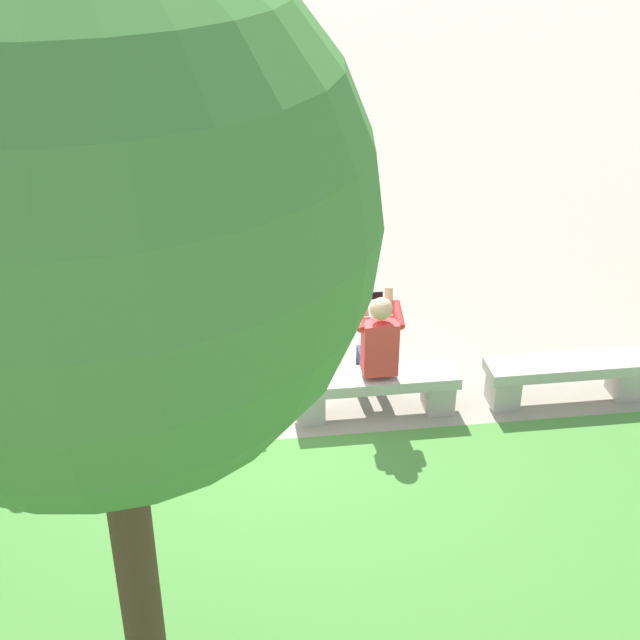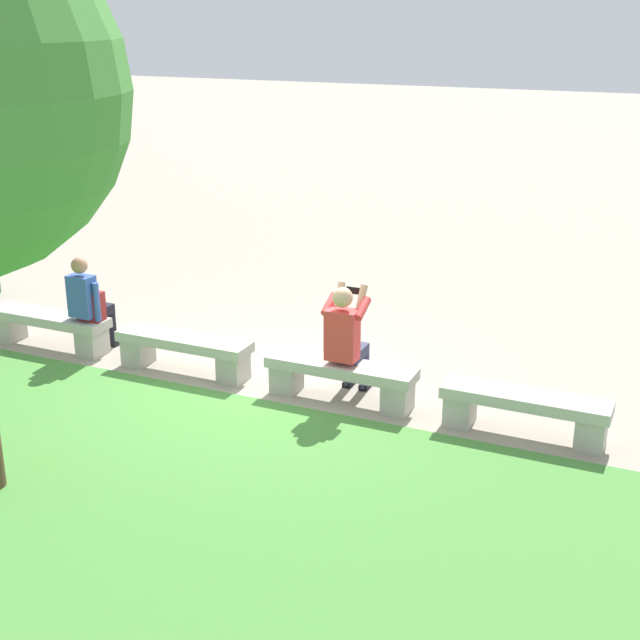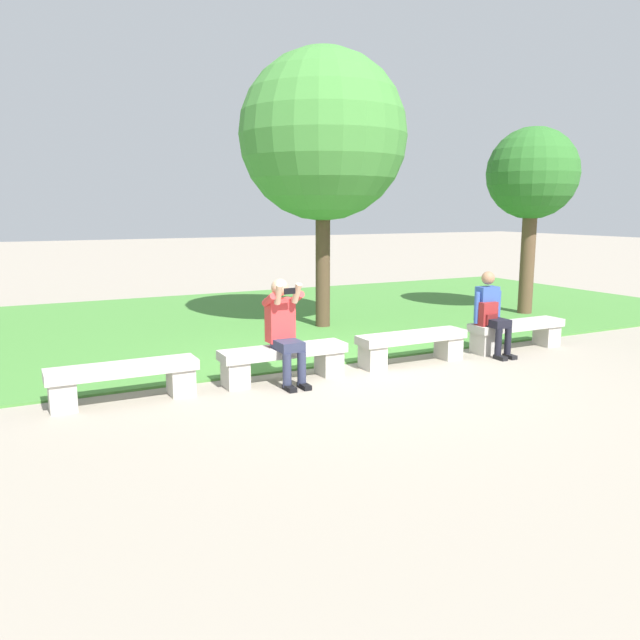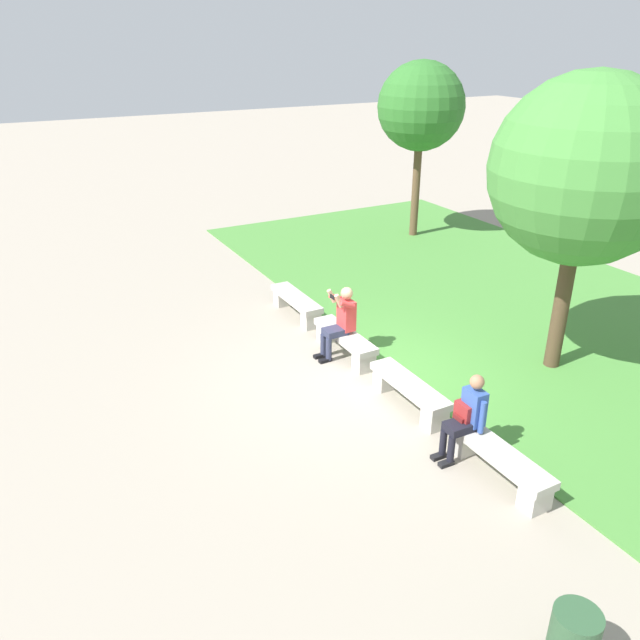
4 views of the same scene
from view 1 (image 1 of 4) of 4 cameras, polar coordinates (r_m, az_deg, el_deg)
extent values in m
plane|color=gray|center=(9.01, -2.85, -6.38)|extent=(80.00, 80.00, 0.00)
cube|color=#B7B2A8|center=(9.46, 15.56, -2.87)|extent=(1.68, 0.40, 0.12)
cube|color=#B7B2A8|center=(9.84, 18.95, -3.67)|extent=(0.28, 0.34, 0.33)
cube|color=#B7B2A8|center=(9.35, 11.63, -4.36)|extent=(0.28, 0.34, 0.33)
cube|color=#B7B2A8|center=(8.91, 3.53, -3.84)|extent=(1.68, 0.40, 0.12)
cube|color=#B7B2A8|center=(9.17, 7.56, -4.72)|extent=(0.28, 0.34, 0.33)
cube|color=#B7B2A8|center=(8.95, -0.68, -5.36)|extent=(0.28, 0.34, 0.33)
cube|color=#B7B2A8|center=(8.80, -9.44, -4.71)|extent=(1.68, 0.40, 0.12)
cube|color=#B7B2A8|center=(8.91, -5.07, -5.66)|extent=(0.28, 0.34, 0.33)
cube|color=#B7B2A8|center=(8.98, -13.55, -6.14)|extent=(0.28, 0.34, 0.33)
cube|color=#B7B2A8|center=(9.09, -17.85, -6.33)|extent=(0.28, 0.34, 0.33)
cube|color=black|center=(9.50, 3.72, -4.17)|extent=(0.10, 0.24, 0.06)
cylinder|color=#2D334C|center=(9.33, 3.84, -3.32)|extent=(0.11, 0.11, 0.42)
cube|color=black|center=(9.46, 2.53, -4.27)|extent=(0.10, 0.24, 0.06)
cylinder|color=#2D334C|center=(9.29, 2.63, -3.41)|extent=(0.11, 0.11, 0.42)
cube|color=#2D334C|center=(9.01, 3.51, -2.54)|extent=(0.30, 0.42, 0.12)
cube|color=#D83838|center=(8.67, 3.85, -1.74)|extent=(0.34, 0.22, 0.56)
sphere|color=tan|center=(8.47, 3.94, 0.71)|extent=(0.22, 0.22, 0.22)
cylinder|color=#D83838|center=(8.66, 5.01, 0.34)|extent=(0.09, 0.31, 0.21)
cylinder|color=tan|center=(8.73, 4.43, 1.20)|extent=(0.10, 0.19, 0.27)
cylinder|color=#D83838|center=(8.58, 2.54, 0.17)|extent=(0.09, 0.31, 0.21)
cylinder|color=tan|center=(8.68, 2.81, 1.10)|extent=(0.10, 0.19, 0.27)
cube|color=black|center=(8.74, 3.55, 1.57)|extent=(0.15, 0.01, 0.08)
cube|color=black|center=(9.50, -17.07, -5.56)|extent=(0.11, 0.22, 0.06)
cylinder|color=black|center=(9.34, -17.32, -4.69)|extent=(0.10, 0.10, 0.42)
cube|color=black|center=(9.54, -18.13, -5.58)|extent=(0.11, 0.22, 0.06)
cylinder|color=black|center=(9.38, -18.39, -4.72)|extent=(0.10, 0.10, 0.42)
cube|color=black|center=(9.07, -18.31, -3.90)|extent=(0.29, 0.41, 0.12)
cube|color=#33519E|center=(8.75, -18.84, -3.23)|extent=(0.33, 0.21, 0.52)
sphere|color=#9E7051|center=(8.56, -19.24, -1.01)|extent=(0.20, 0.20, 0.20)
cylinder|color=#33519E|center=(8.75, -17.49, -3.40)|extent=(0.08, 0.08, 0.48)
cube|color=maroon|center=(8.87, -18.18, -3.72)|extent=(0.28, 0.20, 0.36)
cube|color=maroon|center=(9.00, -18.01, -3.74)|extent=(0.20, 0.06, 0.16)
torus|color=black|center=(8.77, -18.38, -2.62)|extent=(0.10, 0.02, 0.10)
cylinder|color=#4C3826|center=(5.85, -11.89, -13.66)|extent=(0.27, 0.27, 2.57)
sphere|color=#428438|center=(4.70, -14.55, 6.57)|extent=(3.00, 3.00, 3.00)
camera|label=2|loc=(5.16, 86.40, -11.81)|focal=50.00mm
camera|label=3|loc=(15.55, 10.60, 17.15)|focal=35.00mm
camera|label=4|loc=(14.57, -41.29, 23.31)|focal=35.00mm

